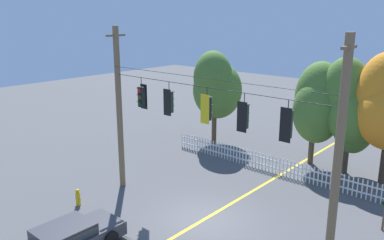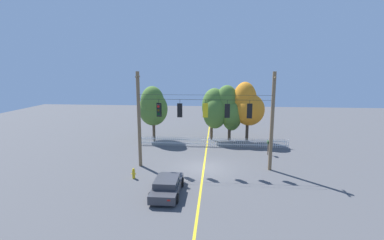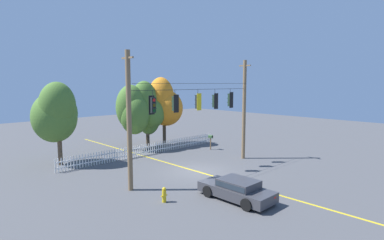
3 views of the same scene
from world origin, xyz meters
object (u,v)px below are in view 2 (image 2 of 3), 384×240
Objects in this scene: autumn_oak_far_east at (230,109)px; parked_car at (167,185)px; autumn_maple_near_fence at (154,107)px; autumn_maple_mid at (215,109)px; traffic_signal_southbound_primary at (249,111)px; traffic_signal_eastbound_side at (227,111)px; fire_hydrant at (134,173)px; traffic_signal_westbound_side at (180,110)px; traffic_signal_northbound_secondary at (205,110)px; roadside_mailbox at (268,143)px; autumn_maple_far_west at (247,106)px; traffic_signal_northbound_primary at (159,110)px.

parked_car is (-4.83, -14.70, -3.18)m from autumn_oak_far_east.
autumn_maple_near_fence is 1.04× the size of autumn_maple_mid.
autumn_maple_mid is at bearing 107.41° from traffic_signal_southbound_primary.
fire_hydrant is (-7.23, -2.85, -4.60)m from traffic_signal_eastbound_side.
traffic_signal_eastbound_side is at bearing 0.00° from traffic_signal_westbound_side.
traffic_signal_northbound_secondary is 0.99× the size of traffic_signal_southbound_primary.
traffic_signal_southbound_primary is 1.04× the size of roadside_mailbox.
autumn_maple_mid is 15.28m from parked_car.
autumn_maple_mid is at bearing 96.82° from traffic_signal_eastbound_side.
parked_car is 2.97× the size of roadside_mailbox.
parked_car is (-6.75, -14.56, -3.55)m from autumn_maple_far_west.
roadside_mailbox is at bearing 45.07° from traffic_signal_eastbound_side.
roadside_mailbox is (3.58, -5.10, -2.62)m from autumn_oak_far_east.
traffic_signal_northbound_secondary is 0.23× the size of autumn_maple_near_fence.
traffic_signal_northbound_secondary is 0.35× the size of parked_car.
traffic_signal_northbound_secondary is 8.35m from roadside_mailbox.
autumn_maple_mid is 0.89× the size of autumn_maple_far_west.
traffic_signal_southbound_primary reaches higher than parked_car.
traffic_signal_northbound_secondary is at bearing -179.99° from traffic_signal_eastbound_side.
autumn_maple_far_west is 16.02m from fire_hydrant.
autumn_maple_near_fence reaches higher than parked_car.
traffic_signal_northbound_primary and traffic_signal_northbound_secondary have the same top height.
traffic_signal_northbound_primary is 1.01× the size of traffic_signal_southbound_primary.
traffic_signal_northbound_primary is at bearing 179.72° from traffic_signal_northbound_secondary.
autumn_maple_mid is 4.33× the size of roadside_mailbox.
autumn_maple_near_fence reaches higher than autumn_maple_mid.
traffic_signal_northbound_primary and traffic_signal_southbound_primary have the same top height.
autumn_maple_mid is 3.73m from autumn_maple_far_west.
traffic_signal_westbound_side reaches higher than parked_car.
autumn_maple_near_fence reaches higher than fire_hydrant.
autumn_oak_far_east is 6.76m from roadside_mailbox.
autumn_maple_near_fence is 12.39m from fire_hydrant.
autumn_maple_far_west is 6.03m from roadside_mailbox.
traffic_signal_northbound_primary is 9.33m from autumn_maple_near_fence.
traffic_signal_southbound_primary is at bearing 17.49° from fire_hydrant.
fire_hydrant is at bearing -148.22° from roadside_mailbox.
parked_car is 12.77m from roadside_mailbox.
traffic_signal_northbound_primary reaches higher than fire_hydrant.
autumn_oak_far_east is 4.59× the size of roadside_mailbox.
traffic_signal_southbound_primary is at bearing -94.89° from autumn_maple_far_west.
traffic_signal_northbound_secondary is at bearing 66.12° from parked_car.
autumn_maple_mid is 1.80m from autumn_oak_far_east.
traffic_signal_northbound_secondary is (3.94, -0.02, 0.04)m from traffic_signal_northbound_primary.
traffic_signal_eastbound_side reaches higher than fire_hydrant.
fire_hydrant is at bearing -152.34° from traffic_signal_northbound_secondary.
traffic_signal_southbound_primary reaches higher than fire_hydrant.
autumn_maple_mid is at bearing 63.55° from traffic_signal_northbound_primary.
traffic_signal_northbound_primary is 1.02× the size of traffic_signal_northbound_secondary.
traffic_signal_southbound_primary is at bearing -0.02° from traffic_signal_eastbound_side.
traffic_signal_northbound_primary is 12.45m from autumn_maple_far_west.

